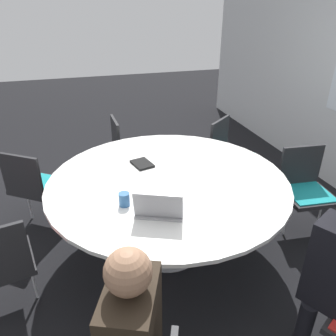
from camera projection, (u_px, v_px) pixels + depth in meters
ground_plane at (168, 249)px, 3.04m from camera, size 16.00×16.00×0.00m
conference_table at (168, 190)px, 2.74m from camera, size 1.97×1.97×0.75m
chair_2 at (305, 185)px, 3.09m from camera, size 0.46×0.48×0.85m
chair_3 at (228, 150)px, 3.82m from camera, size 0.60×0.61×0.85m
chair_4 at (127, 146)px, 3.91m from camera, size 0.45×0.43×0.85m
chair_5 at (34, 183)px, 3.13m from camera, size 0.60×0.60×0.85m
laptop at (159, 209)px, 2.21m from camera, size 0.35×0.39×0.21m
spiral_notebook at (142, 164)px, 2.92m from camera, size 0.24×0.20×0.02m
coffee_cup at (124, 199)px, 2.33m from camera, size 0.08×0.08×0.10m
handbag at (184, 167)px, 4.21m from camera, size 0.36×0.16×0.28m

